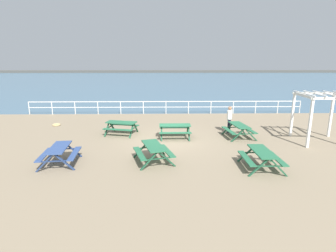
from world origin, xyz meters
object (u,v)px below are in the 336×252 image
at_px(picnic_table_mid_centre, 153,149).
at_px(picnic_table_seaward, 121,125).
at_px(picnic_table_near_right, 59,151).
at_px(visitor, 229,118).
at_px(picnic_table_far_right, 239,128).
at_px(lattice_pergola, 323,106).
at_px(picnic_table_near_left, 262,155).
at_px(picnic_table_far_left, 175,128).

relative_size(picnic_table_mid_centre, picnic_table_seaward, 1.02).
distance_m(picnic_table_near_right, visitor, 9.96).
distance_m(picnic_table_seaward, visitor, 6.66).
distance_m(picnic_table_near_right, picnic_table_far_right, 9.71).
bearing_deg(picnic_table_near_right, picnic_table_far_right, -72.33).
bearing_deg(visitor, picnic_table_seaward, -146.14).
height_order(picnic_table_far_right, picnic_table_seaward, same).
bearing_deg(lattice_pergola, picnic_table_far_right, 172.12).
bearing_deg(picnic_table_near_right, picnic_table_near_left, -100.66).
height_order(picnic_table_near_left, lattice_pergola, lattice_pergola).
bearing_deg(picnic_table_mid_centre, picnic_table_near_left, -116.80).
height_order(picnic_table_far_left, lattice_pergola, lattice_pergola).
distance_m(picnic_table_near_left, picnic_table_near_right, 8.55).
bearing_deg(picnic_table_far_left, picnic_table_mid_centre, -106.25).
relative_size(picnic_table_near_left, picnic_table_seaward, 0.87).
distance_m(picnic_table_far_left, picnic_table_seaward, 3.32).
bearing_deg(picnic_table_near_left, picnic_table_far_left, 36.49).
height_order(picnic_table_near_left, picnic_table_far_right, same).
relative_size(picnic_table_near_right, picnic_table_mid_centre, 0.91).
distance_m(picnic_table_far_left, picnic_table_far_right, 3.73).
xyz_separation_m(picnic_table_far_right, picnic_table_seaward, (-6.95, 0.86, 0.00)).
distance_m(visitor, lattice_pergola, 5.04).
bearing_deg(visitor, picnic_table_near_left, -59.06).
distance_m(picnic_table_near_right, picnic_table_seaward, 5.15).
xyz_separation_m(picnic_table_near_right, picnic_table_far_right, (8.89, 3.90, 0.00)).
height_order(picnic_table_near_right, picnic_table_seaward, same).
height_order(picnic_table_near_right, picnic_table_far_left, same).
distance_m(picnic_table_mid_centre, lattice_pergola, 9.58).
relative_size(picnic_table_near_left, visitor, 1.10).
bearing_deg(picnic_table_mid_centre, lattice_pergola, -88.65).
height_order(picnic_table_near_right, lattice_pergola, lattice_pergola).
distance_m(picnic_table_near_left, visitor, 5.72).
bearing_deg(lattice_pergola, picnic_table_far_left, 177.38).
bearing_deg(picnic_table_far_right, picnic_table_far_left, 82.56).
bearing_deg(picnic_table_near_left, picnic_table_mid_centre, 79.92).
xyz_separation_m(picnic_table_near_right, picnic_table_seaward, (1.94, 4.76, 0.00)).
distance_m(picnic_table_far_left, lattice_pergola, 8.11).
distance_m(picnic_table_far_right, visitor, 1.21).
relative_size(picnic_table_near_left, picnic_table_far_left, 1.01).
relative_size(visitor, lattice_pergola, 0.61).
relative_size(picnic_table_near_right, visitor, 1.17).
xyz_separation_m(picnic_table_near_right, visitor, (8.59, 5.02, 0.36)).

